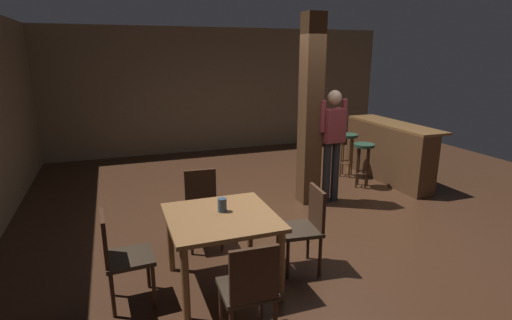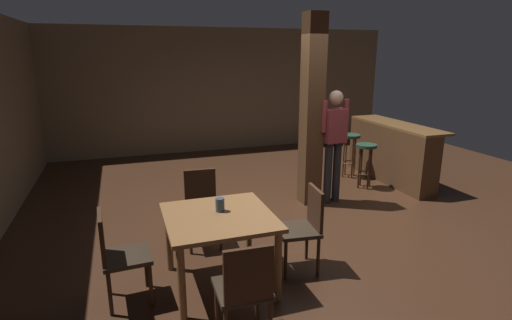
% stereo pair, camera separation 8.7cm
% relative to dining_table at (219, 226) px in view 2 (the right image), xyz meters
% --- Properties ---
extents(ground_plane, '(10.80, 10.80, 0.00)m').
position_rel_dining_table_xyz_m(ground_plane, '(1.60, 1.17, -0.63)').
color(ground_plane, '#382114').
extents(wall_back, '(8.00, 0.10, 2.80)m').
position_rel_dining_table_xyz_m(wall_back, '(1.60, 5.67, 0.77)').
color(wall_back, '#756047').
rests_on(wall_back, ground_plane).
extents(pillar, '(0.28, 0.28, 2.80)m').
position_rel_dining_table_xyz_m(pillar, '(1.86, 1.79, 0.77)').
color(pillar, '#4C301C').
rests_on(pillar, ground_plane).
extents(dining_table, '(1.02, 1.02, 0.74)m').
position_rel_dining_table_xyz_m(dining_table, '(0.00, 0.00, 0.00)').
color(dining_table, brown).
rests_on(dining_table, ground_plane).
extents(chair_south, '(0.44, 0.44, 0.89)m').
position_rel_dining_table_xyz_m(chair_south, '(-0.02, -0.90, -0.12)').
color(chair_south, '#2D2319').
rests_on(chair_south, ground_plane).
extents(chair_east, '(0.46, 0.46, 0.89)m').
position_rel_dining_table_xyz_m(chair_east, '(0.92, 0.01, -0.12)').
color(chair_east, '#2D2319').
rests_on(chair_east, ground_plane).
extents(chair_west, '(0.44, 0.44, 0.89)m').
position_rel_dining_table_xyz_m(chair_west, '(-0.94, -0.00, -0.12)').
color(chair_west, '#2D2319').
rests_on(chair_west, ground_plane).
extents(chair_north, '(0.44, 0.44, 0.89)m').
position_rel_dining_table_xyz_m(chair_north, '(0.02, 0.94, -0.12)').
color(chair_north, '#2D2319').
rests_on(chair_north, ground_plane).
extents(napkin_cup, '(0.09, 0.09, 0.14)m').
position_rel_dining_table_xyz_m(napkin_cup, '(0.04, 0.09, 0.18)').
color(napkin_cup, '#33475B').
rests_on(napkin_cup, dining_table).
extents(standing_person, '(0.47, 0.24, 1.72)m').
position_rel_dining_table_xyz_m(standing_person, '(2.18, 1.67, 0.37)').
color(standing_person, maroon).
rests_on(standing_person, ground_plane).
extents(bar_counter, '(0.56, 2.06, 1.04)m').
position_rel_dining_table_xyz_m(bar_counter, '(3.70, 2.29, -0.10)').
color(bar_counter, brown).
rests_on(bar_counter, ground_plane).
extents(bar_stool_near, '(0.35, 0.35, 0.76)m').
position_rel_dining_table_xyz_m(bar_stool_near, '(3.05, 2.10, -0.06)').
color(bar_stool_near, '#1E3828').
rests_on(bar_stool_near, ground_plane).
extents(bar_stool_mid, '(0.36, 0.36, 0.80)m').
position_rel_dining_table_xyz_m(bar_stool_mid, '(3.14, 2.73, -0.03)').
color(bar_stool_mid, '#1E3828').
rests_on(bar_stool_mid, ground_plane).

